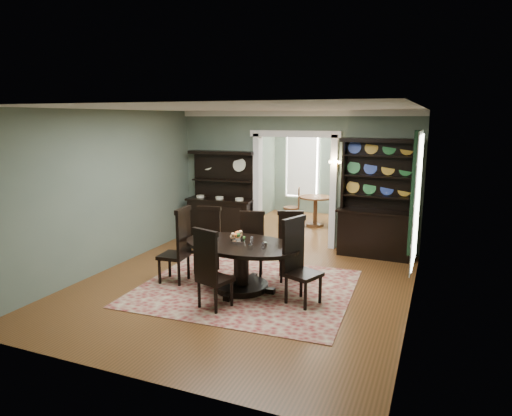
% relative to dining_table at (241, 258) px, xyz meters
% --- Properties ---
extents(room, '(5.51, 6.01, 3.01)m').
position_rel_dining_table_xyz_m(room, '(-0.06, 0.15, 1.01)').
color(room, brown).
rests_on(room, ground).
extents(parlor, '(3.51, 3.50, 3.01)m').
position_rel_dining_table_xyz_m(parlor, '(-0.06, 5.64, 0.95)').
color(parlor, brown).
rests_on(parlor, ground).
extents(doorway_trim, '(2.08, 0.25, 2.57)m').
position_rel_dining_table_xyz_m(doorway_trim, '(-0.06, 3.10, 1.06)').
color(doorway_trim, white).
rests_on(doorway_trim, floor).
extents(right_window, '(0.15, 1.47, 2.12)m').
position_rel_dining_table_xyz_m(right_window, '(2.63, 1.03, 1.04)').
color(right_window, white).
rests_on(right_window, wall_right).
extents(wall_sconce, '(0.27, 0.21, 0.21)m').
position_rel_dining_table_xyz_m(wall_sconce, '(0.89, 2.95, 1.33)').
color(wall_sconce, '#B67E30').
rests_on(wall_sconce, back_wall_right).
extents(rug, '(3.63, 3.20, 0.01)m').
position_rel_dining_table_xyz_m(rug, '(0.05, 0.09, -0.56)').
color(rug, maroon).
rests_on(rug, floor).
extents(dining_table, '(2.19, 2.12, 0.81)m').
position_rel_dining_table_xyz_m(dining_table, '(0.00, 0.00, 0.00)').
color(dining_table, black).
rests_on(dining_table, rug).
extents(centerpiece, '(1.20, 0.77, 0.20)m').
position_rel_dining_table_xyz_m(centerpiece, '(-0.06, 0.02, 0.30)').
color(centerpiece, silver).
rests_on(centerpiece, dining_table).
extents(chair_far_left, '(0.51, 0.50, 1.23)m').
position_rel_dining_table_xyz_m(chair_far_left, '(-0.97, 0.66, 0.08)').
color(chair_far_left, black).
rests_on(chair_far_left, rug).
extents(chair_far_mid, '(0.56, 0.54, 1.20)m').
position_rel_dining_table_xyz_m(chair_far_mid, '(-0.09, 0.69, 0.07)').
color(chair_far_mid, black).
rests_on(chair_far_mid, rug).
extents(chair_far_right, '(0.58, 0.57, 1.22)m').
position_rel_dining_table_xyz_m(chair_far_right, '(0.58, 0.85, 0.08)').
color(chair_far_right, black).
rests_on(chair_far_right, rug).
extents(chair_end_left, '(0.51, 0.54, 1.35)m').
position_rel_dining_table_xyz_m(chair_end_left, '(-1.13, -0.10, 0.15)').
color(chair_end_left, black).
rests_on(chair_end_left, rug).
extents(chair_end_right, '(0.62, 0.64, 1.35)m').
position_rel_dining_table_xyz_m(chair_end_right, '(1.03, -0.14, 0.15)').
color(chair_end_right, black).
rests_on(chair_end_right, rug).
extents(chair_near, '(0.57, 0.56, 1.26)m').
position_rel_dining_table_xyz_m(chair_near, '(-0.09, -0.92, 0.10)').
color(chair_near, black).
rests_on(chair_near, rug).
extents(sideboard, '(1.62, 0.68, 2.09)m').
position_rel_dining_table_xyz_m(sideboard, '(-1.80, 2.86, 0.17)').
color(sideboard, black).
rests_on(sideboard, floor).
extents(welsh_dresser, '(1.58, 0.62, 2.44)m').
position_rel_dining_table_xyz_m(welsh_dresser, '(1.79, 2.84, 0.32)').
color(welsh_dresser, black).
rests_on(welsh_dresser, floor).
extents(parlor_table, '(0.86, 0.86, 0.79)m').
position_rel_dining_table_xyz_m(parlor_table, '(-0.06, 4.97, -0.04)').
color(parlor_table, brown).
rests_on(parlor_table, parlor_floor).
extents(parlor_chair_left, '(0.47, 0.46, 1.03)m').
position_rel_dining_table_xyz_m(parlor_chair_left, '(-0.57, 4.73, -0.01)').
color(parlor_chair_left, brown).
rests_on(parlor_chair_left, parlor_floor).
extents(parlor_chair_right, '(0.40, 0.39, 0.92)m').
position_rel_dining_table_xyz_m(parlor_chair_right, '(0.53, 4.99, -0.07)').
color(parlor_chair_right, brown).
rests_on(parlor_chair_right, parlor_floor).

